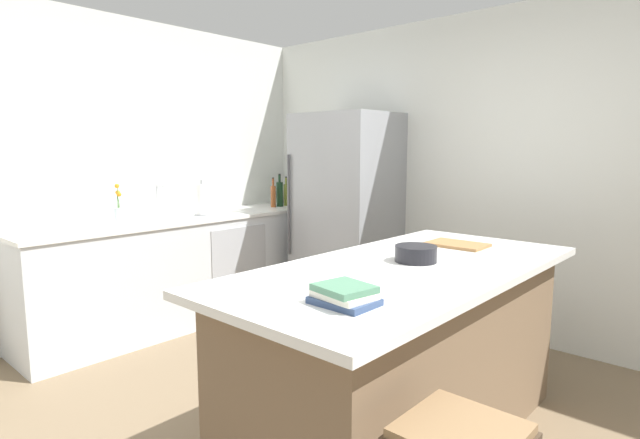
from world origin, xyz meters
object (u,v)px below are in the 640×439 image
at_px(olive_oil_bottle, 286,194).
at_px(sink_faucet, 158,200).
at_px(wine_bottle, 280,194).
at_px(mixing_bowl, 416,254).
at_px(vinegar_bottle, 273,196).
at_px(paper_towel_roll, 202,200).
at_px(kitchen_island, 404,352).
at_px(flower_vase, 119,212).
at_px(soda_bottle, 296,194).
at_px(cutting_board, 457,244).
at_px(cookbook_stack, 344,295).
at_px(refrigerator, 346,215).

bearing_deg(olive_oil_bottle, sink_faucet, -93.40).
relative_size(wine_bottle, mixing_bowl, 1.53).
bearing_deg(vinegar_bottle, paper_towel_roll, -90.39).
bearing_deg(mixing_bowl, vinegar_bottle, 153.60).
height_order(kitchen_island, sink_faucet, sink_faucet).
relative_size(sink_faucet, mixing_bowl, 1.38).
bearing_deg(flower_vase, kitchen_island, 6.86).
bearing_deg(sink_faucet, mixing_bowl, 0.93).
xyz_separation_m(soda_bottle, vinegar_bottle, (-0.03, -0.29, -0.00)).
height_order(kitchen_island, vinegar_bottle, vinegar_bottle).
height_order(soda_bottle, cutting_board, soda_bottle).
bearing_deg(cookbook_stack, mixing_bowl, 102.89).
bearing_deg(flower_vase, wine_bottle, 88.27).
bearing_deg(cutting_board, paper_towel_roll, -175.03).
bearing_deg(paper_towel_roll, olive_oil_bottle, 90.08).
xyz_separation_m(kitchen_island, flower_vase, (-2.44, -0.29, 0.55)).
bearing_deg(refrigerator, olive_oil_bottle, 176.84).
distance_m(vinegar_bottle, cutting_board, 2.43).
bearing_deg(cookbook_stack, wine_bottle, 140.93).
height_order(soda_bottle, vinegar_bottle, soda_bottle).
bearing_deg(cutting_board, wine_bottle, 162.58).
bearing_deg(sink_faucet, refrigerator, 55.82).
xyz_separation_m(flower_vase, mixing_bowl, (2.43, 0.40, -0.05)).
bearing_deg(soda_bottle, refrigerator, -10.84).
relative_size(cookbook_stack, cutting_board, 0.69).
bearing_deg(mixing_bowl, refrigerator, 139.47).
xyz_separation_m(refrigerator, vinegar_bottle, (-0.83, -0.14, 0.13)).
distance_m(sink_faucet, cutting_board, 2.50).
bearing_deg(paper_towel_roll, mixing_bowl, -7.98).
bearing_deg(kitchen_island, olive_oil_bottle, 148.35).
relative_size(sink_faucet, flower_vase, 0.95).
bearing_deg(wine_bottle, mixing_bowl, -28.12).
relative_size(paper_towel_roll, soda_bottle, 1.00).
bearing_deg(olive_oil_bottle, flower_vase, -91.54).
relative_size(sink_faucet, wine_bottle, 0.90).
distance_m(sink_faucet, mixing_bowl, 2.47).
height_order(sink_faucet, cookbook_stack, sink_faucet).
distance_m(wine_bottle, vinegar_bottle, 0.09).
relative_size(wine_bottle, vinegar_bottle, 1.11).
distance_m(flower_vase, wine_bottle, 1.68).
xyz_separation_m(soda_bottle, mixing_bowl, (2.35, -1.48, -0.08)).
bearing_deg(soda_bottle, vinegar_bottle, -95.29).
relative_size(sink_faucet, cutting_board, 0.87).
height_order(sink_faucet, mixing_bowl, sink_faucet).
distance_m(kitchen_island, paper_towel_roll, 2.51).
relative_size(paper_towel_roll, mixing_bowl, 1.43).
bearing_deg(cutting_board, sink_faucet, -166.62).
distance_m(olive_oil_bottle, cookbook_stack, 3.37).
distance_m(kitchen_island, flower_vase, 2.52).
height_order(olive_oil_bottle, wine_bottle, wine_bottle).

